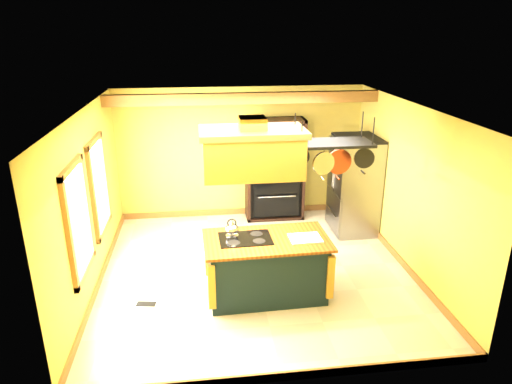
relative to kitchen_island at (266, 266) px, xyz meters
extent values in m
plane|color=beige|center=(-0.07, 0.68, -0.47)|extent=(5.00, 5.00, 0.00)
plane|color=white|center=(-0.07, 0.68, 2.23)|extent=(5.00, 5.00, 0.00)
cube|color=gold|center=(-0.07, 3.18, 0.88)|extent=(5.00, 0.02, 2.70)
cube|color=gold|center=(-0.07, -1.82, 0.88)|extent=(5.00, 0.02, 2.70)
cube|color=gold|center=(-2.57, 0.68, 0.88)|extent=(0.02, 5.00, 2.70)
cube|color=gold|center=(2.43, 0.68, 0.88)|extent=(0.02, 5.00, 2.70)
cube|color=olive|center=(-0.07, 2.38, 2.12)|extent=(5.00, 0.15, 0.20)
cube|color=olive|center=(-2.54, -0.12, 0.93)|extent=(0.06, 1.06, 1.56)
cube|color=white|center=(-2.51, -0.12, 0.93)|extent=(0.02, 0.85, 1.34)
cube|color=olive|center=(-2.54, 1.28, 0.93)|extent=(0.06, 1.06, 1.56)
cube|color=white|center=(-2.51, 1.28, 0.93)|extent=(0.02, 0.85, 1.34)
cube|color=black|center=(0.00, 0.00, -0.03)|extent=(1.70, 0.96, 0.88)
cube|color=brown|center=(0.00, 0.00, 0.43)|extent=(1.85, 1.06, 0.04)
cube|color=black|center=(-0.30, 0.04, 0.46)|extent=(0.77, 0.55, 0.01)
ellipsoid|color=silver|center=(-0.49, 0.16, 0.56)|extent=(0.20, 0.20, 0.16)
cube|color=white|center=(0.56, -0.07, 0.46)|extent=(0.46, 0.37, 0.02)
cube|color=#AB782A|center=(-0.20, 0.00, 1.71)|extent=(1.33, 0.72, 0.56)
cube|color=olive|center=(-0.20, 0.00, 2.03)|extent=(1.41, 0.80, 0.08)
cube|color=#AB782A|center=(-0.20, 0.00, 2.11)|extent=(0.35, 0.35, 0.24)
cube|color=black|center=(0.90, 0.00, 1.85)|extent=(1.07, 0.54, 0.04)
cylinder|color=black|center=(0.42, -0.22, 2.04)|extent=(0.02, 0.02, 0.38)
cylinder|color=black|center=(1.38, 0.21, 2.04)|extent=(0.02, 0.02, 0.38)
cylinder|color=black|center=(0.47, 0.11, 1.65)|extent=(0.28, 0.03, 0.28)
cylinder|color=silver|center=(0.76, -0.11, 1.60)|extent=(0.32, 0.03, 0.32)
cylinder|color=#C64731|center=(1.04, 0.11, 1.55)|extent=(0.36, 0.03, 0.36)
cylinder|color=black|center=(1.33, -0.11, 1.65)|extent=(0.28, 0.03, 0.28)
cube|color=gray|center=(2.03, 2.08, 0.45)|extent=(0.77, 0.94, 1.84)
cube|color=gray|center=(1.63, 1.85, 0.86)|extent=(0.03, 0.45, 1.00)
cube|color=gray|center=(1.63, 2.32, 0.86)|extent=(0.03, 0.45, 1.00)
cube|color=gray|center=(1.63, 2.08, -0.04)|extent=(0.03, 0.90, 0.77)
cube|color=black|center=(2.03, 2.08, -0.44)|extent=(0.73, 0.90, 0.06)
cube|color=black|center=(0.61, 3.13, 0.58)|extent=(1.19, 0.06, 2.10)
cube|color=black|center=(0.04, 2.91, 0.58)|extent=(0.06, 0.50, 2.10)
cube|color=black|center=(1.17, 2.91, 0.58)|extent=(0.06, 0.50, 2.10)
cube|color=black|center=(0.61, 2.91, 0.72)|extent=(1.19, 0.50, 0.05)
cube|color=black|center=(0.61, 2.94, 0.15)|extent=(1.07, 0.40, 1.13)
cube|color=black|center=(0.61, 2.64, 0.40)|extent=(0.92, 0.04, 0.50)
cube|color=black|center=(0.61, 2.64, -0.10)|extent=(0.92, 0.04, 0.46)
cube|color=black|center=(0.61, 2.91, 0.94)|extent=(1.07, 0.44, 0.02)
cube|color=black|center=(0.61, 2.91, 1.19)|extent=(1.07, 0.44, 0.02)
cube|color=black|center=(0.61, 2.91, 1.43)|extent=(1.07, 0.44, 0.02)
cylinder|color=white|center=(0.31, 2.86, 0.99)|extent=(0.22, 0.22, 0.07)
cylinder|color=#4796C7|center=(0.92, 2.86, 1.29)|extent=(0.10, 0.10, 0.17)
cube|color=black|center=(-1.78, -0.05, -0.46)|extent=(0.30, 0.16, 0.01)
camera|label=1|loc=(-0.90, -5.90, 3.36)|focal=32.00mm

